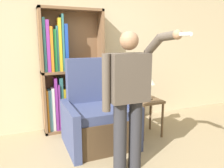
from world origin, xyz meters
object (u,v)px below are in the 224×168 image
Objects in this scene: bookcase at (65,74)px; person_standing at (129,94)px; side_table at (148,107)px; table_lamp at (148,81)px; armchair at (98,118)px.

bookcase is 1.52m from person_standing.
side_table is (1.14, -0.72, -0.48)m from bookcase.
side_table is 1.47× the size of table_lamp.
person_standing reaches higher than armchair.
side_table is at bearing 180.00° from table_lamp.
bookcase reaches higher than person_standing.
bookcase is at bearing 147.60° from table_lamp.
person_standing is 2.71× the size of side_table.
side_table is at bearing -3.77° from armchair.
armchair is at bearing 96.60° from person_standing.
person_standing is (0.09, -0.80, 0.53)m from armchair.
side_table is at bearing 45.85° from person_standing.
table_lamp is (0.72, 0.74, -0.02)m from person_standing.
bookcase is 4.99× the size of table_lamp.
side_table is 0.42m from table_lamp.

